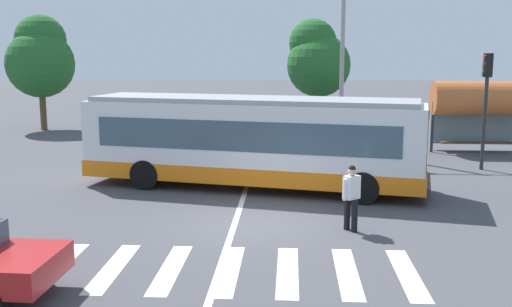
{
  "coord_description": "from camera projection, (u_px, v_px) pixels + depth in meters",
  "views": [
    {
      "loc": [
        0.99,
        -15.28,
        4.57
      ],
      "look_at": [
        -0.12,
        3.52,
        1.3
      ],
      "focal_mm": 41.48,
      "sensor_mm": 36.0,
      "label": 1
    }
  ],
  "objects": [
    {
      "name": "background_tree_right",
      "position": [
        317.0,
        59.0,
        32.92
      ],
      "size": [
        3.55,
        3.55,
        6.37
      ],
      "color": "brown",
      "rests_on": "ground_plane"
    },
    {
      "name": "pedestrian_crossing_street",
      "position": [
        351.0,
        194.0,
        15.08
      ],
      "size": [
        0.47,
        0.46,
        1.72
      ],
      "color": "black",
      "rests_on": "ground_plane"
    },
    {
      "name": "parked_car_black",
      "position": [
        322.0,
        130.0,
        28.73
      ],
      "size": [
        2.22,
        4.65,
        1.35
      ],
      "color": "black",
      "rests_on": "ground_plane"
    },
    {
      "name": "parked_car_silver",
      "position": [
        382.0,
        132.0,
        28.1
      ],
      "size": [
        1.92,
        4.52,
        1.35
      ],
      "color": "black",
      "rests_on": "ground_plane"
    },
    {
      "name": "parked_car_red",
      "position": [
        211.0,
        130.0,
        28.68
      ],
      "size": [
        2.22,
        4.65,
        1.35
      ],
      "color": "black",
      "rests_on": "ground_plane"
    },
    {
      "name": "twin_arm_street_lamp",
      "position": [
        343.0,
        25.0,
        26.73
      ],
      "size": [
        4.4,
        0.32,
        9.42
      ],
      "color": "#939399",
      "rests_on": "ground_plane"
    },
    {
      "name": "city_transit_bus",
      "position": [
        252.0,
        142.0,
        19.74
      ],
      "size": [
        11.75,
        4.92,
        3.06
      ],
      "color": "black",
      "rests_on": "ground_plane"
    },
    {
      "name": "ground_plane",
      "position": [
        253.0,
        224.0,
        15.86
      ],
      "size": [
        160.0,
        160.0,
        0.0
      ],
      "primitive_type": "plane",
      "color": "#47474C"
    },
    {
      "name": "traffic_light_far_corner",
      "position": [
        486.0,
        92.0,
        22.6
      ],
      "size": [
        0.33,
        0.32,
        4.49
      ],
      "color": "#28282B",
      "rests_on": "ground_plane"
    },
    {
      "name": "lane_center_line",
      "position": [
        241.0,
        204.0,
        17.86
      ],
      "size": [
        0.16,
        24.0,
        0.01
      ],
      "primitive_type": "cube",
      "color": "silver",
      "rests_on": "ground_plane"
    },
    {
      "name": "bus_stop_shelter",
      "position": [
        482.0,
        100.0,
        26.58
      ],
      "size": [
        4.4,
        1.54,
        3.25
      ],
      "color": "#28282B",
      "rests_on": "ground_plane"
    },
    {
      "name": "crosswalk_painted_stripes",
      "position": [
        229.0,
        270.0,
        12.49
      ],
      "size": [
        7.91,
        2.95,
        0.01
      ],
      "color": "silver",
      "rests_on": "ground_plane"
    },
    {
      "name": "background_tree_left",
      "position": [
        40.0,
        57.0,
        34.16
      ],
      "size": [
        3.9,
        3.9,
        6.67
      ],
      "color": "brown",
      "rests_on": "ground_plane"
    },
    {
      "name": "parked_car_blue",
      "position": [
        268.0,
        131.0,
        28.61
      ],
      "size": [
        1.9,
        4.52,
        1.35
      ],
      "color": "black",
      "rests_on": "ground_plane"
    }
  ]
}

